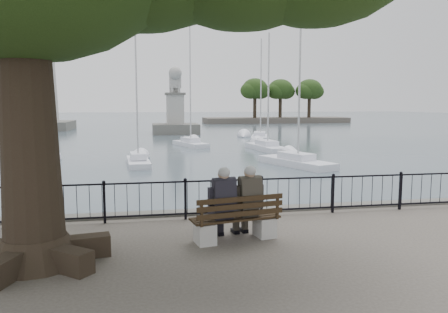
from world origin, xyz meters
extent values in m
cube|color=#53514D|center=(0.00, 3.00, -0.50)|extent=(200.00, 0.40, 1.20)
plane|color=#35464F|center=(0.00, 103.00, -1.00)|extent=(260.00, 260.00, 0.00)
cube|color=black|center=(0.00, 2.50, 0.98)|extent=(22.00, 0.04, 0.04)
cube|color=black|center=(0.00, 2.50, 0.15)|extent=(22.00, 0.04, 0.04)
cube|color=#A09E96|center=(-0.78, 0.48, 0.22)|extent=(0.46, 0.55, 0.45)
cube|color=#A09E96|center=(0.60, 0.75, 0.22)|extent=(0.46, 0.55, 0.45)
cube|color=black|center=(-0.09, 0.61, 0.49)|extent=(2.01, 0.90, 0.04)
cube|color=black|center=(-0.03, 0.33, 0.81)|extent=(1.91, 0.41, 0.43)
cube|color=black|center=(-0.39, 0.57, 0.61)|extent=(0.44, 0.39, 0.26)
cube|color=black|center=(-0.36, 0.45, 1.02)|extent=(0.52, 0.34, 0.65)
sphere|color=tan|center=(-0.37, 0.49, 1.48)|extent=(0.25, 0.25, 0.25)
ellipsoid|color=#A7A7A7|center=(-0.37, 0.47, 1.52)|extent=(0.26, 0.26, 0.22)
cube|color=black|center=(-0.45, 0.87, 0.24)|extent=(0.43, 0.53, 0.49)
cube|color=#2D2922|center=(0.20, 0.68, 0.61)|extent=(0.44, 0.39, 0.26)
cube|color=#2D2922|center=(0.22, 0.56, 1.02)|extent=(0.52, 0.34, 0.65)
sphere|color=tan|center=(0.22, 0.61, 1.48)|extent=(0.25, 0.25, 0.25)
ellipsoid|color=#A7A7A7|center=(0.22, 0.58, 1.52)|extent=(0.26, 0.26, 0.22)
cube|color=#2D2922|center=(0.14, 0.99, 0.24)|extent=(0.43, 0.53, 0.49)
cone|color=black|center=(-4.02, -0.06, 0.26)|extent=(1.75, 1.75, 0.52)
cone|color=black|center=(-4.02, -0.06, 3.10)|extent=(1.14, 1.14, 6.19)
cube|color=#53514D|center=(-18.00, 62.00, -0.40)|extent=(9.75, 9.75, 1.40)
cone|color=#A09E96|center=(-18.00, 62.00, 11.70)|extent=(6.24, 6.24, 23.40)
cube|color=#53514D|center=(2.00, 50.00, -0.40)|extent=(5.98, 5.98, 1.40)
cube|color=#A09E96|center=(2.00, 50.00, 2.09)|extent=(2.19, 2.59, 3.99)
cube|color=#53514D|center=(2.00, 50.00, 4.24)|extent=(2.59, 2.98, 0.30)
cube|color=#A09E96|center=(2.00, 50.30, 5.09)|extent=(1.30, 2.19, 1.40)
cube|color=#A09E96|center=(2.00, 49.30, 5.79)|extent=(1.50, 1.00, 1.60)
sphere|color=#A09E96|center=(2.00, 48.90, 6.88)|extent=(1.70, 1.70, 1.70)
cube|color=white|center=(-9.21, 19.16, -0.90)|extent=(2.99, 6.27, 0.67)
cube|color=white|center=(-9.21, 19.16, -0.40)|extent=(1.75, 2.68, 0.50)
cylinder|color=silver|center=(-9.21, 18.82, 4.41)|extent=(0.13, 0.13, 10.02)
cube|color=white|center=(-2.46, 20.16, -0.90)|extent=(1.65, 4.87, 0.53)
cube|color=white|center=(-2.46, 20.16, -0.40)|extent=(1.11, 2.01, 0.40)
cylinder|color=silver|center=(-2.46, 19.89, 3.95)|extent=(0.11, 0.11, 9.10)
cube|color=white|center=(7.47, 17.92, -0.90)|extent=(3.65, 6.14, 0.66)
cube|color=white|center=(7.47, 17.92, -0.40)|extent=(1.99, 2.69, 0.50)
cylinder|color=silver|center=(7.47, 17.59, 5.08)|extent=(0.13, 0.13, 11.35)
cube|color=white|center=(8.21, 27.42, -0.90)|extent=(2.44, 6.15, 0.66)
cube|color=white|center=(8.21, 27.42, -0.40)|extent=(1.53, 2.58, 0.50)
cylinder|color=silver|center=(8.21, 27.09, 4.08)|extent=(0.13, 0.13, 9.36)
cube|color=white|center=(-13.79, 30.08, -0.90)|extent=(3.01, 5.59, 0.60)
cube|color=white|center=(-13.79, 30.08, -0.40)|extent=(1.69, 2.42, 0.45)
cube|color=white|center=(2.17, 32.15, -0.90)|extent=(3.07, 5.53, 0.59)
cube|color=white|center=(2.17, 32.15, -0.40)|extent=(1.71, 2.40, 0.44)
cylinder|color=silver|center=(2.17, 31.85, 4.68)|extent=(0.12, 0.12, 10.57)
cube|color=white|center=(10.50, 38.38, -0.90)|extent=(3.38, 6.39, 0.68)
cube|color=white|center=(10.50, 38.38, -0.40)|extent=(1.91, 2.76, 0.51)
cylinder|color=silver|center=(10.50, 38.04, 4.65)|extent=(0.14, 0.14, 10.49)
cube|color=#49443E|center=(25.00, 80.00, -0.50)|extent=(30.00, 8.00, 1.20)
cylinder|color=black|center=(20.00, 78.00, 2.00)|extent=(0.70, 0.70, 4.00)
ellipsoid|color=#1D3513|center=(20.00, 78.00, 6.00)|extent=(5.20, 5.20, 4.16)
cylinder|color=black|center=(26.00, 80.00, 2.00)|extent=(0.70, 0.70, 4.00)
ellipsoid|color=#1D3513|center=(26.00, 80.00, 6.00)|extent=(5.20, 5.20, 4.16)
cylinder|color=black|center=(32.00, 79.00, 2.00)|extent=(0.70, 0.70, 4.00)
ellipsoid|color=#1D3513|center=(32.00, 79.00, 6.00)|extent=(5.20, 5.20, 4.16)
camera|label=1|loc=(-1.97, -8.39, 2.94)|focal=35.00mm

